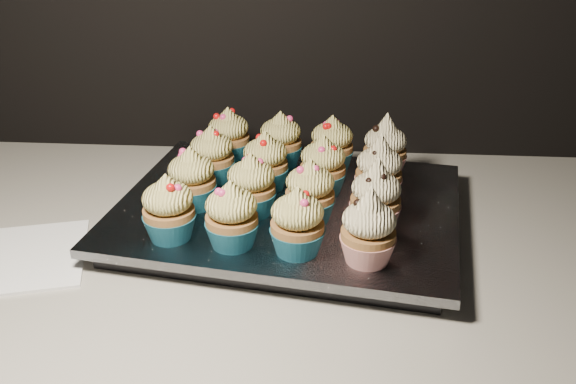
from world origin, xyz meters
name	(u,v)px	position (x,y,z in m)	size (l,w,h in m)	color
worktop	(122,246)	(0.00, 1.70, 0.88)	(2.44, 0.64, 0.04)	beige
napkin	(19,258)	(-0.10, 1.63, 0.90)	(0.16, 0.16, 0.00)	white
baking_tray	(288,218)	(0.22, 1.74, 0.91)	(0.41, 0.31, 0.02)	black
foil_lining	(288,207)	(0.22, 1.74, 0.93)	(0.44, 0.35, 0.01)	silver
cupcake_0	(169,210)	(0.09, 1.64, 0.97)	(0.06, 0.06, 0.08)	#1C6A84
cupcake_1	(232,217)	(0.16, 1.63, 0.97)	(0.06, 0.06, 0.08)	#1C6A84
cupcake_2	(297,223)	(0.24, 1.62, 0.97)	(0.06, 0.06, 0.08)	#1C6A84
cupcake_3	(369,230)	(0.32, 1.60, 0.97)	(0.06, 0.06, 0.10)	#B32418
cupcake_4	(192,180)	(0.10, 1.72, 0.97)	(0.06, 0.06, 0.08)	#1C6A84
cupcake_5	(251,187)	(0.18, 1.71, 0.97)	(0.06, 0.06, 0.08)	#1C6A84
cupcake_6	(310,193)	(0.25, 1.69, 0.97)	(0.06, 0.06, 0.08)	#1C6A84
cupcake_7	(376,198)	(0.33, 1.68, 0.97)	(0.06, 0.06, 0.10)	#B32418
cupcake_8	(212,157)	(0.11, 1.80, 0.97)	(0.06, 0.06, 0.08)	#1C6A84
cupcake_9	(265,163)	(0.19, 1.78, 0.97)	(0.06, 0.06, 0.08)	#1C6A84
cupcake_10	(323,167)	(0.27, 1.77, 0.97)	(0.06, 0.06, 0.08)	#1C6A84
cupcake_11	(379,171)	(0.34, 1.76, 0.97)	(0.06, 0.06, 0.10)	#B32418
cupcake_12	(229,137)	(0.12, 1.87, 0.97)	(0.06, 0.06, 0.08)	#1C6A84
cupcake_13	(281,141)	(0.20, 1.86, 0.97)	(0.06, 0.06, 0.08)	#1C6A84
cupcake_14	(332,145)	(0.28, 1.85, 0.97)	(0.06, 0.06, 0.08)	#1C6A84
cupcake_15	(385,149)	(0.35, 1.84, 0.97)	(0.06, 0.06, 0.10)	#B32418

